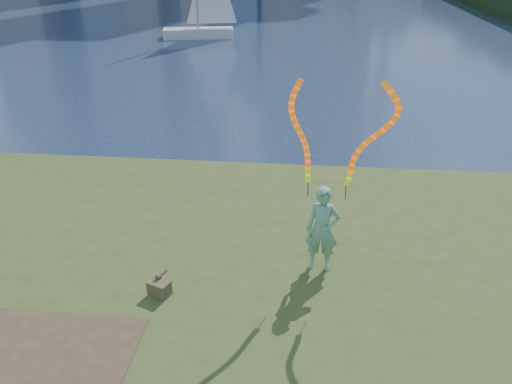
# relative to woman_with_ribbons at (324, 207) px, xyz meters

# --- Properties ---
(ground) EXTENTS (320.00, 320.00, 0.00)m
(ground) POSITION_rel_woman_with_ribbons_xyz_m (-2.43, -0.21, -2.19)
(ground) COLOR #1B2844
(ground) RESTS_ON ground
(grassy_knoll) EXTENTS (20.00, 18.00, 0.80)m
(grassy_knoll) POSITION_rel_woman_with_ribbons_xyz_m (-2.43, -2.50, -1.85)
(grassy_knoll) COLOR #3B4C1B
(grassy_knoll) RESTS_ON ground
(dirt_patch) EXTENTS (3.20, 3.00, 0.02)m
(dirt_patch) POSITION_rel_woman_with_ribbons_xyz_m (-4.63, -3.41, -1.38)
(dirt_patch) COLOR #47331E
(dirt_patch) RESTS_ON grassy_knoll
(woman_with_ribbons) EXTENTS (2.11, 0.50, 4.16)m
(woman_with_ribbons) POSITION_rel_woman_with_ribbons_xyz_m (0.00, 0.00, 0.00)
(woman_with_ribbons) COLOR #1A7430
(woman_with_ribbons) RESTS_ON grassy_knoll
(canvas_bag) EXTENTS (0.47, 0.53, 0.38)m
(canvas_bag) POSITION_rel_woman_with_ribbons_xyz_m (-3.03, -1.20, -1.24)
(canvas_bag) COLOR #4B4427
(canvas_bag) RESTS_ON grassy_knoll
(sailboat) EXTENTS (5.71, 2.75, 8.58)m
(sailboat) POSITION_rel_woman_with_ribbons_xyz_m (-8.59, 30.61, -0.72)
(sailboat) COLOR silver
(sailboat) RESTS_ON ground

